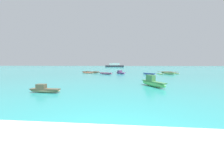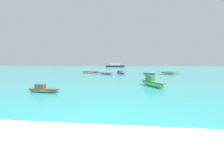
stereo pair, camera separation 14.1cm
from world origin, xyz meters
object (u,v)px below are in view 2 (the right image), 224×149
at_px(moored_boat_5, 149,74).
at_px(moored_boat_3, 106,73).
at_px(moored_boat_0, 168,73).
at_px(moored_boat_1, 152,83).
at_px(moored_boat_2, 43,90).
at_px(distant_ferry, 115,66).
at_px(moored_boat_4, 91,72).
at_px(moored_boat_6, 121,73).

bearing_deg(moored_boat_5, moored_boat_3, -132.61).
distance_m(moored_boat_0, moored_boat_1, 16.43).
distance_m(moored_boat_1, moored_boat_2, 8.62).
bearing_deg(distant_ferry, moored_boat_5, -78.61).
bearing_deg(moored_boat_3, moored_boat_4, 163.27).
bearing_deg(moored_boat_3, moored_boat_1, -39.88).
bearing_deg(moored_boat_1, moored_boat_0, 135.12).
distance_m(moored_boat_1, moored_boat_4, 20.11).
bearing_deg(moored_boat_6, moored_boat_2, -55.34).
xyz_separation_m(moored_boat_0, distant_ferry, (-14.35, 51.66, 0.68)).
bearing_deg(moored_boat_6, moored_boat_5, 33.96).
distance_m(moored_boat_4, moored_boat_6, 6.73).
bearing_deg(moored_boat_0, moored_boat_6, -111.67).
height_order(moored_boat_3, moored_boat_4, moored_boat_4).
relative_size(moored_boat_5, moored_boat_6, 1.03).
height_order(moored_boat_1, moored_boat_2, moored_boat_1).
bearing_deg(distant_ferry, moored_boat_0, -74.48).
relative_size(moored_boat_0, moored_boat_4, 1.07).
relative_size(moored_boat_0, moored_boat_6, 1.86).
relative_size(moored_boat_4, moored_boat_5, 1.68).
xyz_separation_m(moored_boat_2, moored_boat_4, (-2.00, 21.11, -0.04)).
bearing_deg(moored_boat_2, moored_boat_4, 98.13).
xyz_separation_m(moored_boat_0, moored_boat_3, (-11.45, -1.49, -0.03)).
bearing_deg(moored_boat_0, moored_boat_3, -105.59).
xyz_separation_m(moored_boat_1, moored_boat_6, (-3.48, 15.34, -0.11)).
bearing_deg(moored_boat_1, moored_boat_2, -91.55).
bearing_deg(moored_boat_2, moored_boat_1, 27.20).
height_order(moored_boat_1, moored_boat_3, moored_boat_1).
xyz_separation_m(moored_boat_1, moored_boat_5, (1.66, 14.08, -0.18)).
bearing_deg(moored_boat_0, moored_boat_2, -57.56).
distance_m(moored_boat_3, distant_ferry, 53.24).
distance_m(moored_boat_3, moored_boat_6, 2.95).
distance_m(moored_boat_5, moored_boat_6, 5.30).
distance_m(moored_boat_5, distant_ferry, 54.19).
distance_m(moored_boat_4, moored_boat_5, 12.01).
bearing_deg(moored_boat_4, distant_ferry, 96.04).
bearing_deg(distant_ferry, moored_boat_6, -83.89).
bearing_deg(moored_boat_4, moored_boat_5, -9.74).
height_order(moored_boat_5, moored_boat_6, moored_boat_6).
bearing_deg(moored_boat_1, moored_boat_3, 177.57).
bearing_deg(moored_boat_1, distant_ferry, 161.63).
distance_m(moored_boat_0, moored_boat_3, 11.54).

